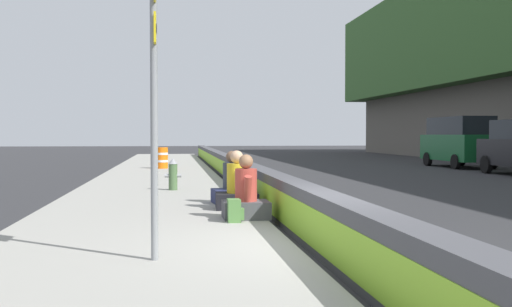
{
  "coord_description": "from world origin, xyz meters",
  "views": [
    {
      "loc": [
        -8.11,
        2.14,
        1.67
      ],
      "look_at": [
        9.11,
        -0.23,
        1.13
      ],
      "focal_mm": 42.65,
      "sensor_mm": 36.0,
      "label": 1
    }
  ],
  "objects": [
    {
      "name": "seated_person_middle",
      "position": [
        4.33,
        0.83,
        0.52
      ],
      "size": [
        0.77,
        0.89,
        1.2
      ],
      "color": "black",
      "rests_on": "sidewalk_strip"
    },
    {
      "name": "ground_plane",
      "position": [
        0.0,
        0.0,
        0.0
      ],
      "size": [
        160.0,
        160.0,
        0.0
      ],
      "primitive_type": "plane",
      "color": "#2B2B2D",
      "rests_on": "ground"
    },
    {
      "name": "construction_barrel",
      "position": [
        19.55,
        2.61,
        0.62
      ],
      "size": [
        0.54,
        0.54,
        0.95
      ],
      "color": "orange",
      "rests_on": "sidewalk_strip"
    },
    {
      "name": "parked_car_midline",
      "position": [
        21.01,
        -12.28,
        1.35
      ],
      "size": [
        5.11,
        2.12,
        2.56
      ],
      "color": "#145128",
      "rests_on": "ground_plane"
    },
    {
      "name": "route_sign_post",
      "position": [
        -0.64,
        2.35,
        2.21
      ],
      "size": [
        0.44,
        0.09,
        3.6
      ],
      "color": "gray",
      "rests_on": "sidewalk_strip"
    },
    {
      "name": "seated_person_foreground",
      "position": [
        2.87,
        0.81,
        0.51
      ],
      "size": [
        0.75,
        0.84,
        1.17
      ],
      "color": "#424247",
      "rests_on": "sidewalk_strip"
    },
    {
      "name": "fire_hydrant",
      "position": [
        8.75,
        2.13,
        0.59
      ],
      "size": [
        0.26,
        0.46,
        0.88
      ],
      "color": "#47663D",
      "rests_on": "sidewalk_strip"
    },
    {
      "name": "seated_person_rear",
      "position": [
        5.36,
        0.83,
        0.5
      ],
      "size": [
        0.8,
        0.91,
        1.17
      ],
      "color": "#23284C",
      "rests_on": "sidewalk_strip"
    },
    {
      "name": "sidewalk_strip",
      "position": [
        0.0,
        2.65,
        0.07
      ],
      "size": [
        80.0,
        4.4,
        0.14
      ],
      "primitive_type": "cube",
      "color": "gray",
      "rests_on": "ground_plane"
    },
    {
      "name": "jersey_barrier",
      "position": [
        0.0,
        0.0,
        0.42
      ],
      "size": [
        76.0,
        0.45,
        0.85
      ],
      "color": "#47474C",
      "rests_on": "ground_plane"
    },
    {
      "name": "backpack",
      "position": [
        2.44,
        1.07,
        0.33
      ],
      "size": [
        0.32,
        0.28,
        0.4
      ],
      "color": "#4C7A3D",
      "rests_on": "sidewalk_strip"
    }
  ]
}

